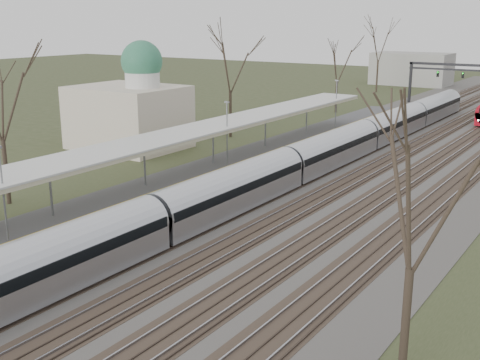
# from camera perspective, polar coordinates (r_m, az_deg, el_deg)

# --- Properties ---
(track_bed) EXTENTS (24.00, 160.00, 0.22)m
(track_bed) POSITION_cam_1_polar(r_m,az_deg,el_deg) (62.77, 15.97, 3.33)
(track_bed) COLOR #474442
(track_bed) RESTS_ON ground
(platform) EXTENTS (3.50, 69.00, 1.00)m
(platform) POSITION_cam_1_polar(r_m,az_deg,el_deg) (51.06, -0.23, 1.82)
(platform) COLOR #9E9B93
(platform) RESTS_ON ground
(canopy) EXTENTS (4.10, 50.00, 3.11)m
(canopy) POSITION_cam_1_polar(r_m,az_deg,el_deg) (46.76, -3.32, 4.86)
(canopy) COLOR slate
(canopy) RESTS_ON platform
(dome_building) EXTENTS (10.00, 8.00, 10.30)m
(dome_building) POSITION_cam_1_polar(r_m,az_deg,el_deg) (58.69, -10.35, 6.51)
(dome_building) COLOR beige
(dome_building) RESTS_ON ground
(tree_west_far) EXTENTS (5.50, 5.50, 11.33)m
(tree_west_far) POSITION_cam_1_polar(r_m,az_deg,el_deg) (62.99, -0.94, 11.25)
(tree_west_far) COLOR #2D231C
(tree_west_far) RESTS_ON ground
(tree_east_near) EXTENTS (4.50, 4.50, 9.27)m
(tree_east_near) POSITION_cam_1_polar(r_m,az_deg,el_deg) (20.41, 16.31, -1.57)
(tree_east_near) COLOR #2D231C
(tree_east_near) RESTS_ON ground
(train_near) EXTENTS (2.62, 75.21, 3.05)m
(train_near) POSITION_cam_1_polar(r_m,az_deg,el_deg) (51.24, 8.49, 2.83)
(train_near) COLOR #AEB1B8
(train_near) RESTS_ON ground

